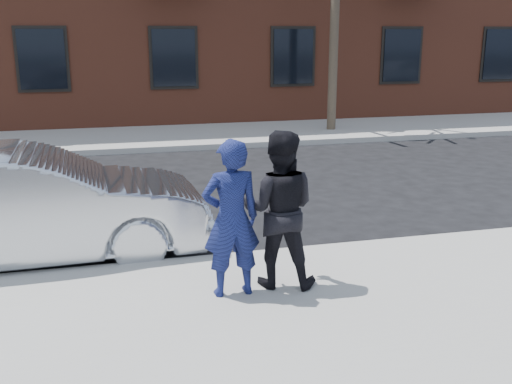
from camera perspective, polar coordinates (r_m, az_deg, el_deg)
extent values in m
plane|color=black|center=(6.75, 5.27, -11.24)|extent=(100.00, 100.00, 0.00)
cube|color=gray|center=(6.51, 6.03, -11.58)|extent=(50.00, 3.50, 0.15)
cube|color=#999691|center=(8.07, 1.61, -6.06)|extent=(50.00, 0.10, 0.15)
cube|color=gray|center=(17.31, -7.24, 5.27)|extent=(50.00, 3.50, 0.15)
cube|color=#999691|center=(15.55, -6.40, 4.19)|extent=(50.00, 0.10, 0.15)
cube|color=black|center=(19.58, 3.57, 12.74)|extent=(1.30, 0.06, 1.70)
cube|color=black|center=(23.06, 22.28, 12.03)|extent=(1.30, 0.06, 1.70)
cylinder|color=#32271D|center=(17.95, 7.38, 12.60)|extent=(0.26, 0.26, 4.20)
imported|color=#B7BABF|center=(8.35, -20.82, -1.32)|extent=(4.74, 1.81, 1.54)
imported|color=navy|center=(6.47, -2.38, -2.54)|extent=(0.66, 0.45, 1.75)
cube|color=black|center=(6.57, -3.33, 0.87)|extent=(0.08, 0.13, 0.08)
imported|color=black|center=(6.73, 2.20, -1.67)|extent=(1.05, 0.93, 1.80)
cube|color=black|center=(6.85, 1.04, 0.36)|extent=(0.09, 0.15, 0.06)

